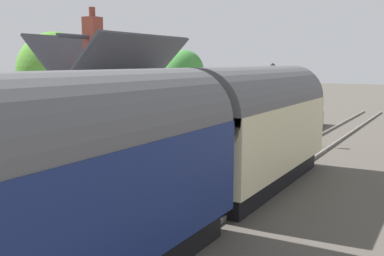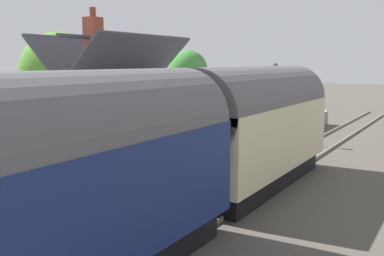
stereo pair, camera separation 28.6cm
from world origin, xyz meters
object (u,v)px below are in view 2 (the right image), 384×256
(train, at_px, (199,142))
(planter_by_door, at_px, (267,119))
(bench_platform_end, at_px, (264,109))
(station_sign_board, at_px, (210,116))
(planter_edge_near, at_px, (188,120))
(station_building, at_px, (114,111))
(bench_near_building, at_px, (18,168))
(tree_distant, at_px, (188,71))
(planter_bench_left, at_px, (282,113))
(planter_under_sign, at_px, (241,114))
(lamp_post_platform, at_px, (275,82))
(tree_mid_background, at_px, (59,71))
(bench_mid_platform, at_px, (214,121))

(train, height_order, planter_by_door, train)
(bench_platform_end, xyz_separation_m, planter_by_door, (-3.26, -1.53, -0.19))
(bench_platform_end, relative_size, station_sign_board, 0.90)
(planter_edge_near, bearing_deg, station_building, 179.90)
(bench_near_building, height_order, tree_distant, tree_distant)
(train, bearing_deg, station_sign_board, 26.35)
(planter_edge_near, bearing_deg, planter_bench_left, -18.32)
(bench_near_building, distance_m, planter_under_sign, 16.41)
(planter_bench_left, bearing_deg, lamp_post_platform, -166.53)
(planter_bench_left, bearing_deg, station_building, 169.46)
(tree_mid_background, bearing_deg, tree_distant, -7.36)
(bench_platform_end, distance_m, bench_near_building, 18.73)
(train, distance_m, bench_near_building, 5.27)
(planter_edge_near, relative_size, planter_by_door, 1.12)
(planter_edge_near, height_order, lamp_post_platform, lamp_post_platform)
(bench_near_building, relative_size, station_sign_board, 0.90)
(tree_mid_background, height_order, tree_distant, tree_mid_background)
(planter_under_sign, bearing_deg, train, -159.68)
(planter_under_sign, bearing_deg, station_sign_board, -164.78)
(bench_mid_platform, relative_size, lamp_post_platform, 0.41)
(train, height_order, lamp_post_platform, lamp_post_platform)
(lamp_post_platform, distance_m, tree_distant, 9.77)
(station_building, xyz_separation_m, lamp_post_platform, (9.43, -3.30, 0.92))
(lamp_post_platform, distance_m, station_sign_board, 6.62)
(bench_near_building, distance_m, station_sign_board, 8.87)
(planter_bench_left, xyz_separation_m, lamp_post_platform, (-3.63, -0.87, 2.14))
(station_building, xyz_separation_m, bench_platform_end, (12.96, -1.26, -1.03))
(planter_bench_left, bearing_deg, planter_edge_near, 161.68)
(bench_mid_platform, height_order, planter_under_sign, bench_mid_platform)
(train, height_order, bench_near_building, train)
(bench_mid_platform, bearing_deg, planter_edge_near, 101.70)
(lamp_post_platform, xyz_separation_m, tree_distant, (4.74, 8.53, 0.38))
(bench_mid_platform, distance_m, bench_platform_end, 6.93)
(bench_platform_end, height_order, planter_under_sign, bench_platform_end)
(station_sign_board, height_order, tree_mid_background, tree_mid_background)
(planter_under_sign, xyz_separation_m, station_sign_board, (-7.69, -2.09, 0.85))
(bench_mid_platform, height_order, station_sign_board, station_sign_board)
(planter_bench_left, distance_m, lamp_post_platform, 4.30)
(station_building, height_order, planter_under_sign, station_building)
(bench_mid_platform, xyz_separation_m, station_sign_board, (-3.09, -1.45, 0.71))
(planter_bench_left, height_order, tree_mid_background, tree_mid_background)
(bench_near_building, relative_size, lamp_post_platform, 0.41)
(planter_edge_near, distance_m, planter_under_sign, 4.94)
(lamp_post_platform, relative_size, tree_mid_background, 0.57)
(station_building, xyz_separation_m, tree_distant, (14.17, 5.23, 1.30))
(tree_mid_background, bearing_deg, planter_bench_left, -42.61)
(planter_by_door, bearing_deg, bench_near_building, 174.69)
(lamp_post_platform, height_order, tree_mid_background, tree_mid_background)
(station_building, bearing_deg, planter_under_sign, -4.03)
(bench_platform_end, height_order, bench_near_building, same)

